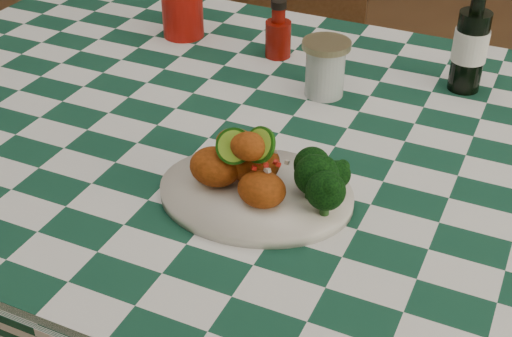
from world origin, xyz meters
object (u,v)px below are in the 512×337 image
at_px(fried_chicken_pile, 252,161).
at_px(beer_bottle, 473,34).
at_px(plate, 256,194).
at_px(ketchup_bottle, 278,29).
at_px(red_tumbler, 182,1).
at_px(wooden_chair_left, 280,85).
at_px(dining_table, 275,298).
at_px(mason_jar, 325,68).

bearing_deg(fried_chicken_pile, beer_bottle, 65.81).
distance_m(plate, ketchup_bottle, 0.50).
relative_size(red_tumbler, wooden_chair_left, 0.17).
xyz_separation_m(plate, fried_chicken_pile, (-0.01, 0.00, 0.06)).
bearing_deg(plate, wooden_chair_left, 110.76).
bearing_deg(fried_chicken_pile, ketchup_bottle, 108.80).
bearing_deg(dining_table, ketchup_bottle, 113.69).
bearing_deg(wooden_chair_left, mason_jar, -67.82).
distance_m(ketchup_bottle, wooden_chair_left, 0.64).
bearing_deg(mason_jar, wooden_chair_left, 119.68).
distance_m(dining_table, red_tumbler, 0.66).
bearing_deg(beer_bottle, fried_chicken_pile, -114.19).
bearing_deg(fried_chicken_pile, red_tumbler, 129.04).
xyz_separation_m(plate, wooden_chair_left, (-0.36, 0.94, -0.34)).
distance_m(dining_table, ketchup_bottle, 0.55).
relative_size(plate, ketchup_bottle, 2.45).
relative_size(mason_jar, wooden_chair_left, 0.12).
xyz_separation_m(red_tumbler, wooden_chair_left, (0.04, 0.46, -0.41)).
height_order(ketchup_bottle, mason_jar, ketchup_bottle).
distance_m(fried_chicken_pile, beer_bottle, 0.54).
bearing_deg(dining_table, mason_jar, 82.81).
relative_size(fried_chicken_pile, wooden_chair_left, 0.17).
height_order(red_tumbler, beer_bottle, beer_bottle).
relative_size(ketchup_bottle, beer_bottle, 0.54).
bearing_deg(red_tumbler, beer_bottle, 0.58).
height_order(red_tumbler, mason_jar, red_tumbler).
distance_m(mason_jar, wooden_chair_left, 0.78).
xyz_separation_m(plate, red_tumbler, (-0.40, 0.48, 0.07)).
distance_m(fried_chicken_pile, ketchup_bottle, 0.50).
bearing_deg(red_tumbler, wooden_chair_left, 84.91).
height_order(dining_table, wooden_chair_left, wooden_chair_left).
relative_size(ketchup_bottle, wooden_chair_left, 0.13).
bearing_deg(plate, fried_chicken_pile, 180.00).
bearing_deg(wooden_chair_left, ketchup_bottle, -75.57).
bearing_deg(red_tumbler, fried_chicken_pile, -50.96).
relative_size(plate, fried_chicken_pile, 1.96).
relative_size(fried_chicken_pile, red_tumbler, 0.96).
bearing_deg(fried_chicken_pile, mason_jar, 92.49).
relative_size(mason_jar, beer_bottle, 0.48).
bearing_deg(plate, red_tumbler, 129.55).
relative_size(beer_bottle, wooden_chair_left, 0.25).
distance_m(dining_table, plate, 0.45).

